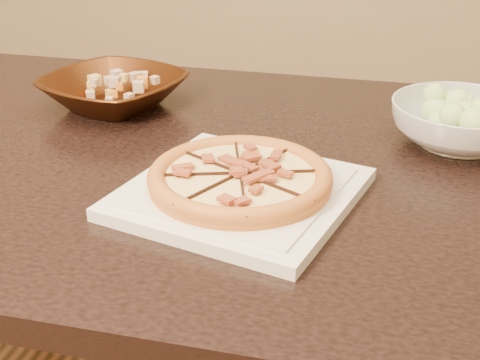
{
  "coord_description": "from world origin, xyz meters",
  "views": [
    {
      "loc": [
        0.35,
        -0.84,
        1.19
      ],
      "look_at": [
        0.15,
        -0.03,
        0.78
      ],
      "focal_mm": 50.0,
      "sensor_mm": 36.0,
      "label": 1
    }
  ],
  "objects_px": {
    "salad_bowl": "(460,124)",
    "dining_table": "(216,209)",
    "pizza": "(240,177)",
    "bronze_bowl": "(114,92)",
    "plate": "(240,192)"
  },
  "relations": [
    {
      "from": "pizza",
      "to": "bronze_bowl",
      "type": "height_order",
      "value": "bronze_bowl"
    },
    {
      "from": "plate",
      "to": "pizza",
      "type": "height_order",
      "value": "pizza"
    },
    {
      "from": "salad_bowl",
      "to": "dining_table",
      "type": "bearing_deg",
      "value": -159.51
    },
    {
      "from": "plate",
      "to": "bronze_bowl",
      "type": "bearing_deg",
      "value": 136.55
    },
    {
      "from": "bronze_bowl",
      "to": "salad_bowl",
      "type": "distance_m",
      "value": 0.63
    },
    {
      "from": "dining_table",
      "to": "pizza",
      "type": "height_order",
      "value": "pizza"
    },
    {
      "from": "dining_table",
      "to": "plate",
      "type": "relative_size",
      "value": 3.92
    },
    {
      "from": "pizza",
      "to": "dining_table",
      "type": "bearing_deg",
      "value": 119.16
    },
    {
      "from": "dining_table",
      "to": "salad_bowl",
      "type": "xyz_separation_m",
      "value": [
        0.38,
        0.14,
        0.14
      ]
    },
    {
      "from": "pizza",
      "to": "bronze_bowl",
      "type": "bearing_deg",
      "value": 136.54
    },
    {
      "from": "pizza",
      "to": "salad_bowl",
      "type": "height_order",
      "value": "salad_bowl"
    },
    {
      "from": "plate",
      "to": "salad_bowl",
      "type": "relative_size",
      "value": 1.58
    },
    {
      "from": "dining_table",
      "to": "bronze_bowl",
      "type": "relative_size",
      "value": 5.64
    },
    {
      "from": "plate",
      "to": "pizza",
      "type": "relative_size",
      "value": 1.4
    },
    {
      "from": "dining_table",
      "to": "plate",
      "type": "distance_m",
      "value": 0.19
    }
  ]
}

